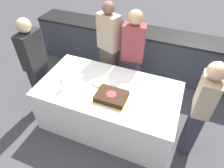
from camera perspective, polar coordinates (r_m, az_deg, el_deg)
ground_plane at (r=3.43m, az=-0.92°, el=-10.68°), size 14.00×14.00×0.00m
back_counter at (r=4.27m, az=7.42°, el=9.54°), size 4.40×0.58×0.92m
dining_table at (r=3.13m, az=-1.00°, el=-6.37°), size 2.03×1.08×0.77m
cake at (r=2.68m, az=-0.16°, el=-3.50°), size 0.45×0.35×0.08m
plate_stack at (r=2.94m, az=-3.52°, el=0.65°), size 0.23×0.23×0.04m
wine_glass at (r=2.85m, az=-14.29°, el=0.44°), size 0.06×0.06×0.18m
side_plate_near_cake at (r=2.94m, az=1.77°, el=0.37°), size 0.20×0.20×0.00m
side_plate_right_edge at (r=2.86m, az=10.70°, el=-1.96°), size 0.20×0.20×0.00m
person_cutting_cake at (r=3.33m, az=5.84°, el=7.86°), size 0.37×0.25×1.65m
person_seated_left at (r=3.38m, az=-20.86°, el=5.02°), size 0.21×0.37×1.61m
person_seated_right at (r=2.73m, az=23.69°, el=-7.04°), size 0.21×0.34×1.54m
person_standing_back at (r=3.43m, az=-0.87°, el=9.59°), size 0.41×0.32×1.71m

